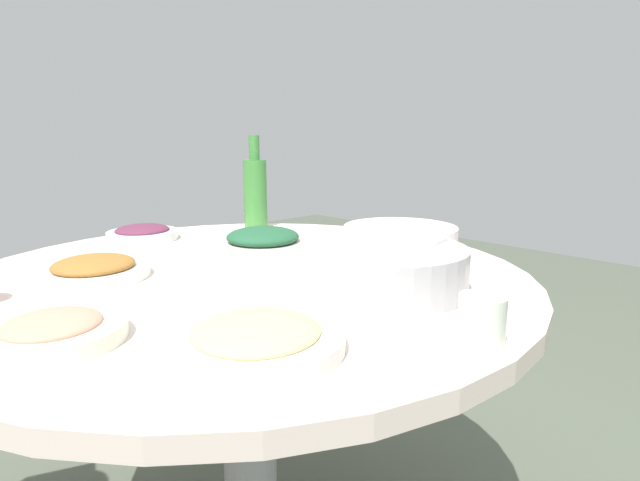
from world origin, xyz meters
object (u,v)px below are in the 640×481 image
(rice_bowl, at_px, (385,268))
(dish_noodles, at_px, (256,337))
(dish_eggplant, at_px, (143,233))
(dish_shrimp, at_px, (53,330))
(round_dining_table, at_px, (246,327))
(dish_stirfry, at_px, (94,269))
(soup_bowl, at_px, (400,239))
(green_bottle, at_px, (255,191))
(tea_cup_near, at_px, (482,321))
(dish_greens, at_px, (263,241))

(rice_bowl, height_order, dish_noodles, rice_bowl)
(dish_eggplant, height_order, dish_shrimp, dish_eggplant)
(round_dining_table, relative_size, dish_stirfry, 5.52)
(soup_bowl, xyz_separation_m, dish_shrimp, (-0.83, -0.02, -0.01))
(dish_eggplant, height_order, green_bottle, green_bottle)
(dish_shrimp, xyz_separation_m, tea_cup_near, (0.43, -0.43, 0.02))
(dish_greens, xyz_separation_m, dish_stirfry, (-0.41, 0.03, -0.01))
(round_dining_table, bearing_deg, dish_shrimp, -163.82)
(green_bottle, bearing_deg, soup_bowl, -81.66)
(rice_bowl, bearing_deg, dish_greens, 84.04)
(dish_shrimp, height_order, green_bottle, green_bottle)
(dish_noodles, height_order, dish_shrimp, dish_noodles)
(dish_stirfry, distance_m, dish_noodles, 0.52)
(green_bottle, bearing_deg, dish_shrimp, -144.85)
(dish_greens, height_order, dish_stirfry, dish_greens)
(dish_greens, distance_m, green_bottle, 0.34)
(round_dining_table, height_order, dish_noodles, dish_noodles)
(round_dining_table, relative_size, dish_eggplant, 6.33)
(rice_bowl, height_order, dish_stirfry, rice_bowl)
(green_bottle, xyz_separation_m, tea_cup_near, (-0.33, -0.96, -0.08))
(round_dining_table, relative_size, dish_shrimp, 6.02)
(dish_greens, bearing_deg, rice_bowl, -95.96)
(soup_bowl, bearing_deg, rice_bowl, -147.22)
(dish_greens, bearing_deg, round_dining_table, -138.45)
(dish_noodles, relative_size, dish_shrimp, 1.21)
(dish_noodles, xyz_separation_m, dish_eggplant, (0.22, 0.82, 0.00))
(dish_greens, distance_m, dish_noodles, 0.62)
(dish_shrimp, xyz_separation_m, green_bottle, (0.75, 0.53, 0.10))
(round_dining_table, bearing_deg, tea_cup_near, -88.84)
(round_dining_table, distance_m, dish_greens, 0.26)
(dish_greens, xyz_separation_m, dish_shrimp, (-0.58, -0.26, -0.01))
(rice_bowl, height_order, dish_shrimp, rice_bowl)
(round_dining_table, xyz_separation_m, dish_shrimp, (-0.42, -0.12, 0.14))
(tea_cup_near, bearing_deg, rice_bowl, 68.04)
(dish_noodles, distance_m, dish_eggplant, 0.85)
(dish_eggplant, height_order, tea_cup_near, tea_cup_near)
(dish_stirfry, xyz_separation_m, dish_shrimp, (-0.17, -0.30, -0.00))
(soup_bowl, distance_m, dish_stirfry, 0.72)
(dish_eggplant, bearing_deg, dish_shrimp, -124.49)
(soup_bowl, xyz_separation_m, dish_noodles, (-0.64, -0.24, -0.01))
(round_dining_table, height_order, dish_eggplant, dish_eggplant)
(dish_stirfry, xyz_separation_m, dish_noodles, (0.03, -0.52, -0.00))
(rice_bowl, relative_size, dish_noodles, 1.27)
(dish_stirfry, xyz_separation_m, green_bottle, (0.59, 0.24, 0.10))
(soup_bowl, bearing_deg, round_dining_table, 166.59)
(round_dining_table, height_order, green_bottle, green_bottle)
(round_dining_table, relative_size, rice_bowl, 3.92)
(dish_greens, bearing_deg, tea_cup_near, -102.16)
(round_dining_table, distance_m, tea_cup_near, 0.57)
(dish_eggplant, bearing_deg, round_dining_table, -89.27)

